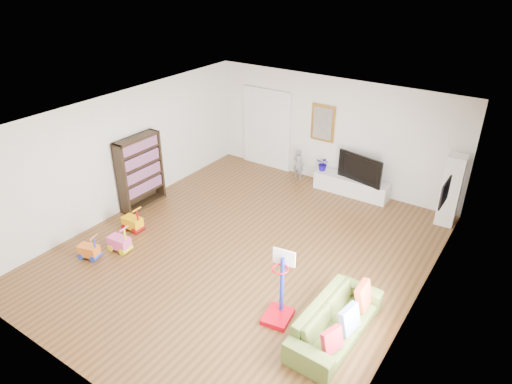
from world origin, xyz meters
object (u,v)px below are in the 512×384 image
Objects in this scene: bookshelf at (140,172)px; basketball_hoop at (279,289)px; sofa at (336,321)px; media_console at (351,186)px.

basketball_hoop is at bearing -17.78° from bookshelf.
sofa is 1.56× the size of basketball_hoop.
bookshelf is at bearing 78.77° from sofa.
sofa is 0.99m from basketball_hoop.
basketball_hoop is (0.80, -4.71, 0.40)m from media_console.
bookshelf reaches higher than sofa.
media_console is 5.03m from bookshelf.
media_console is 4.79m from basketball_hoop.
bookshelf reaches higher than basketball_hoop.
bookshelf is 5.67m from sofa.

